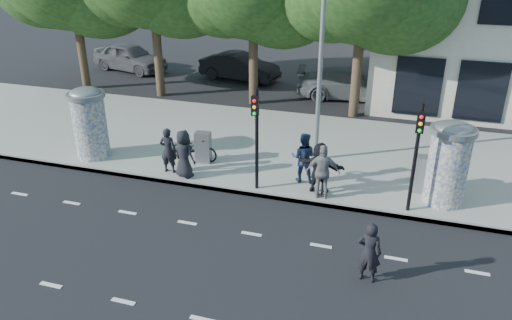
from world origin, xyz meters
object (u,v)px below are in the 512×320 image
(bicycle, at_px, (194,149))
(traffic_pole_far, at_px, (417,148))
(car_left, at_px, (130,57))
(car_right, at_px, (348,84))
(street_lamp, at_px, (322,32))
(ad_column_right, at_px, (449,161))
(cabinet_left, at_px, (203,147))
(ped_b, at_px, (168,150))
(cabinet_right, at_px, (424,174))
(ad_column_left, at_px, (89,121))
(man_road, at_px, (369,252))
(ped_e, at_px, (323,172))
(ped_a, at_px, (184,154))
(ped_c, at_px, (303,157))
(traffic_pole_near, at_px, (256,130))
(ped_f, at_px, (319,168))
(car_mid, at_px, (240,67))

(bicycle, bearing_deg, traffic_pole_far, -100.51)
(car_left, bearing_deg, car_right, -82.56)
(car_left, relative_size, car_right, 0.93)
(street_lamp, bearing_deg, ad_column_right, -23.73)
(cabinet_left, relative_size, car_right, 0.22)
(ad_column_right, bearing_deg, ped_b, -176.32)
(cabinet_right, bearing_deg, car_right, 110.82)
(ad_column_left, height_order, man_road, ad_column_left)
(ped_e, xyz_separation_m, cabinet_left, (-4.62, 1.39, -0.33))
(street_lamp, relative_size, bicycle, 4.50)
(cabinet_right, distance_m, car_right, 10.44)
(ped_a, height_order, ped_b, ped_a)
(cabinet_right, relative_size, car_right, 0.24)
(street_lamp, relative_size, ped_e, 4.46)
(street_lamp, distance_m, ped_c, 4.20)
(street_lamp, xyz_separation_m, ped_e, (0.75, -2.78, -3.75))
(traffic_pole_near, relative_size, car_right, 0.65)
(traffic_pole_near, relative_size, ped_a, 2.01)
(ped_b, bearing_deg, traffic_pole_near, 170.79)
(ped_e, relative_size, cabinet_right, 1.45)
(traffic_pole_far, relative_size, ped_b, 2.09)
(car_left, bearing_deg, man_road, -121.25)
(ad_column_left, bearing_deg, car_right, 52.32)
(ped_c, bearing_deg, ped_f, 133.18)
(ped_c, bearing_deg, ped_b, 4.34)
(ad_column_right, relative_size, traffic_pole_near, 0.78)
(ped_c, distance_m, car_left, 17.79)
(ad_column_right, height_order, bicycle, ad_column_right)
(car_left, bearing_deg, car_mid, -75.69)
(street_lamp, xyz_separation_m, car_right, (0.08, 8.32, -4.04))
(ped_a, distance_m, ped_e, 4.76)
(ad_column_right, relative_size, street_lamp, 0.33)
(ped_a, xyz_separation_m, man_road, (6.54, -3.62, -0.19))
(ped_a, xyz_separation_m, car_right, (4.08, 11.03, -0.24))
(street_lamp, height_order, cabinet_left, street_lamp)
(ped_f, bearing_deg, car_right, -77.55)
(ad_column_left, bearing_deg, ped_a, -8.14)
(car_right, bearing_deg, traffic_pole_near, 163.49)
(street_lamp, height_order, ped_f, street_lamp)
(ad_column_right, distance_m, traffic_pole_far, 1.52)
(traffic_pole_near, relative_size, traffic_pole_far, 1.00)
(street_lamp, bearing_deg, ped_e, -74.85)
(car_right, bearing_deg, cabinet_right, -168.15)
(cabinet_left, bearing_deg, cabinet_right, -7.02)
(traffic_pole_near, bearing_deg, ped_f, 12.18)
(ped_b, bearing_deg, ped_c, -174.88)
(man_road, bearing_deg, ped_c, -56.26)
(ped_a, relative_size, ped_c, 0.98)
(ped_e, bearing_deg, car_mid, -69.17)
(traffic_pole_far, relative_size, ped_e, 1.90)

